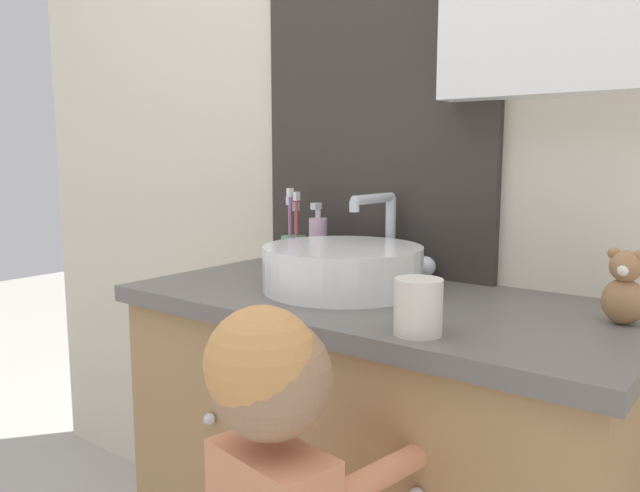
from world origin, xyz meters
name	(u,v)px	position (x,y,z in m)	size (l,w,h in m)	color
wall_back	(451,91)	(0.02, 0.62, 1.27)	(3.20, 0.18, 2.50)	beige
vanity_counter	(373,490)	(0.00, 0.34, 0.42)	(1.03, 0.51, 0.85)	#A37A4C
sink_basin	(344,267)	(-0.09, 0.36, 0.90)	(0.34, 0.39, 0.20)	white
toothbrush_holder	(293,248)	(-0.35, 0.50, 0.90)	(0.06, 0.06, 0.20)	#66B27F
soap_dispenser	(318,243)	(-0.27, 0.50, 0.91)	(0.05, 0.05, 0.17)	#CCA3BC
teddy_bear	(624,289)	(0.44, 0.42, 0.91)	(0.07, 0.06, 0.13)	#9E7047
drinking_cup	(418,307)	(0.20, 0.15, 0.89)	(0.08, 0.08, 0.09)	silver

